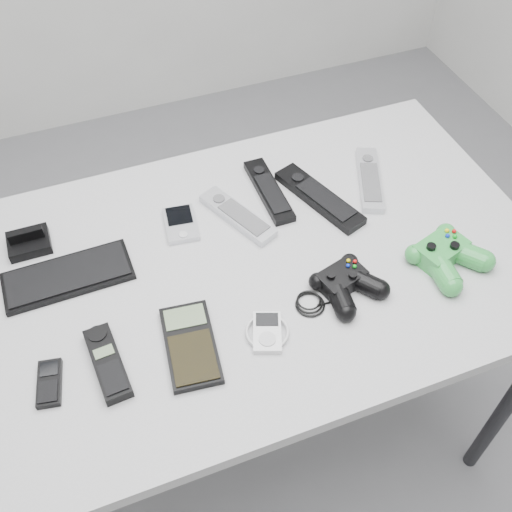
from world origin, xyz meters
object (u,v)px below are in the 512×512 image
object	(u,v)px
mobile_phone	(49,383)
controller_black	(346,282)
pda_keyboard	(68,276)
pda	(181,224)
calculator	(190,345)
remote_silver_b	(370,179)
remote_silver_a	(237,215)
desk	(262,279)
remote_black_b	(319,197)
cordless_handset	(108,363)
remote_black_a	(269,190)
mp3_player	(267,332)
controller_green	(447,254)

from	to	relation	value
mobile_phone	controller_black	size ratio (longest dim) A/B	0.41
pda_keyboard	pda	size ratio (longest dim) A/B	2.45
calculator	controller_black	bearing A→B (deg)	10.38
remote_silver_b	remote_silver_a	bearing A→B (deg)	-156.75
desk	remote_silver_b	distance (m)	0.36
remote_black_b	remote_silver_b	size ratio (longest dim) A/B	1.15
remote_black_b	remote_silver_b	xyz separation A→B (m)	(0.14, 0.01, -0.00)
remote_black_b	cordless_handset	bearing A→B (deg)	-173.81
remote_silver_a	remote_silver_b	distance (m)	0.33
remote_black_b	mobile_phone	world-z (taller)	remote_black_b
calculator	remote_silver_a	bearing A→B (deg)	62.43
remote_silver_b	controller_black	world-z (taller)	controller_black
calculator	remote_black_a	bearing A→B (deg)	55.98
remote_silver_a	cordless_handset	bearing A→B (deg)	-166.09
pda_keyboard	controller_black	size ratio (longest dim) A/B	1.16
mobile_phone	mp3_player	size ratio (longest dim) A/B	1.04
pda_keyboard	calculator	world-z (taller)	calculator
pda_keyboard	remote_black_a	world-z (taller)	remote_black_a
remote_black_a	cordless_handset	world-z (taller)	cordless_handset
cordless_handset	calculator	xyz separation A→B (m)	(0.15, -0.02, -0.00)
pda_keyboard	remote_silver_a	size ratio (longest dim) A/B	1.28
pda_keyboard	controller_green	size ratio (longest dim) A/B	1.63
remote_silver_b	calculator	distance (m)	0.61
desk	remote_silver_a	xyz separation A→B (m)	(-0.01, 0.13, 0.08)
remote_silver_b	controller_green	distance (m)	0.28
remote_black_b	mp3_player	size ratio (longest dim) A/B	2.74
calculator	remote_silver_b	bearing A→B (deg)	35.41
remote_black_a	remote_black_b	distance (m)	0.12
pda	remote_black_b	size ratio (longest dim) A/B	0.43
remote_silver_b	controller_green	size ratio (longest dim) A/B	1.34
cordless_handset	controller_green	size ratio (longest dim) A/B	1.00
desk	remote_black_a	bearing A→B (deg)	64.57
desk	calculator	distance (m)	0.27
calculator	mobile_phone	bearing A→B (deg)	-176.28
remote_black_b	calculator	distance (m)	0.48
cordless_handset	remote_silver_b	bearing A→B (deg)	17.53
remote_silver_a	calculator	world-z (taller)	remote_silver_a
remote_silver_a	pda	bearing A→B (deg)	145.94
mp3_player	remote_silver_b	bearing A→B (deg)	59.89
desk	pda_keyboard	xyz separation A→B (m)	(-0.40, 0.09, 0.08)
remote_black_b	controller_green	xyz separation A→B (m)	(0.17, -0.26, 0.01)
mp3_player	cordless_handset	bearing A→B (deg)	-166.70
calculator	controller_green	bearing A→B (deg)	7.98
desk	pda	bearing A→B (deg)	131.74
remote_black_a	remote_black_b	bearing A→B (deg)	-32.27
pda	mp3_player	bearing A→B (deg)	-70.04
desk	remote_black_a	size ratio (longest dim) A/B	5.63
remote_silver_a	controller_black	bearing A→B (deg)	-86.79
remote_silver_a	remote_silver_b	world-z (taller)	same
mobile_phone	pda	bearing A→B (deg)	52.35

